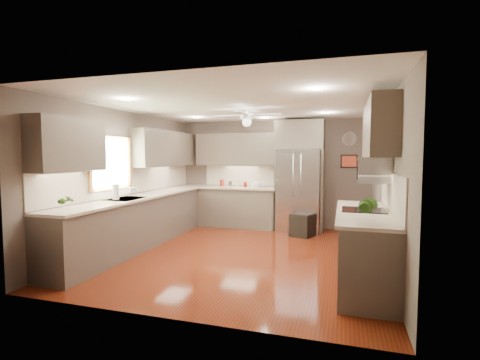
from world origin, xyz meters
The scene contains 28 objects.
floor centered at (0.00, 0.00, 0.00)m, with size 5.00×5.00×0.00m, color #4D1A0A.
ceiling centered at (0.00, 0.00, 2.50)m, with size 5.00×5.00×0.00m, color white.
wall_back centered at (0.00, 2.50, 1.25)m, with size 4.50×4.50×0.00m, color brown.
wall_front centered at (0.00, -2.50, 1.25)m, with size 4.50×4.50×0.00m, color brown.
wall_left centered at (-2.25, 0.00, 1.25)m, with size 5.00×5.00×0.00m, color brown.
wall_right centered at (2.25, 0.00, 1.25)m, with size 5.00×5.00×0.00m, color brown.
canister_a centered at (-1.17, 2.25, 1.02)m, with size 0.10×0.10×0.16m, color maroon.
canister_b centered at (-0.93, 2.18, 1.01)m, with size 0.09×0.09×0.14m, color silver.
canister_c centered at (-0.78, 2.25, 1.03)m, with size 0.10×0.10×0.17m, color #BDBC8E.
canister_d centered at (-0.56, 2.18, 1.00)m, with size 0.08×0.08×0.12m, color maroon.
soap_bottle centered at (-2.06, -0.10, 1.05)m, with size 0.10×0.10×0.21m, color white.
potted_plant_left centered at (-1.94, -1.84, 1.07)m, with size 0.14×0.09×0.27m, color #2B5618.
potted_plant_right centered at (1.91, -1.55, 1.12)m, with size 0.20×0.16×0.36m, color #2B5618.
bowl centered at (-0.31, 2.17, 0.97)m, with size 0.22×0.22×0.05m, color #BDBC8E.
left_run centered at (-1.95, 0.15, 0.48)m, with size 0.65×4.70×1.45m.
back_run centered at (-0.72, 2.20, 0.48)m, with size 1.85×0.65×1.45m.
uppers centered at (-0.74, 0.71, 1.87)m, with size 4.50×4.70×0.95m.
window centered at (-2.22, -0.50, 1.55)m, with size 0.05×1.12×0.92m.
sink centered at (-1.93, -0.50, 0.91)m, with size 0.50×0.70×0.32m.
refrigerator centered at (0.70, 2.16, 1.19)m, with size 1.06×0.75×2.45m.
right_run centered at (1.93, -0.80, 0.48)m, with size 0.70×2.20×1.45m.
microwave centered at (2.03, -0.55, 1.48)m, with size 0.43×0.55×0.34m.
ceiling_fan centered at (0.00, 0.30, 2.33)m, with size 1.18×1.18×0.32m.
recessed_lights centered at (-0.04, 0.40, 2.49)m, with size 2.84×3.14×0.01m.
wall_clock centered at (1.75, 2.48, 2.05)m, with size 0.30×0.03×0.30m.
framed_print centered at (1.75, 2.48, 1.55)m, with size 0.36×0.03×0.30m.
stool centered at (0.84, 1.62, 0.24)m, with size 0.55×0.55×0.49m.
paper_towel centered at (-1.93, -0.77, 1.08)m, with size 0.11×0.11×0.27m.
Camera 1 is at (1.64, -5.61, 1.67)m, focal length 26.00 mm.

